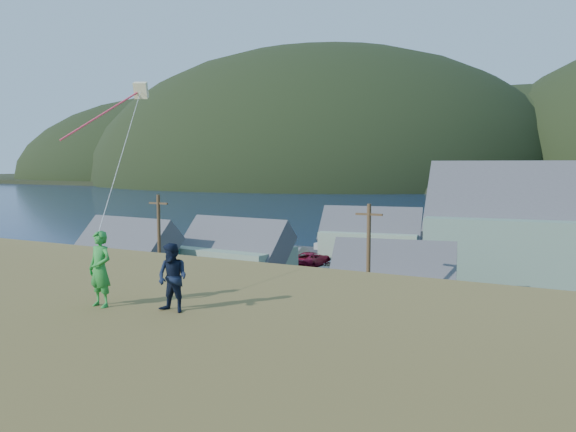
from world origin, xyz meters
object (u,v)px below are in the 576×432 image
object	(u,v)px
shed_teal	(124,256)
shed_palegreen_near	(234,255)
shed_palegreen_far	(371,237)
kite_flyer_green	(100,269)
shed_white	(393,284)
wharf	(434,247)
kite_flyer_navy	(173,278)

from	to	relation	value
shed_teal	shed_palegreen_near	distance (m)	9.35
shed_palegreen_far	kite_flyer_green	world-z (taller)	kite_flyer_green
kite_flyer_green	shed_palegreen_near	bearing A→B (deg)	122.00
shed_palegreen_far	shed_white	bearing A→B (deg)	-76.90
wharf	shed_palegreen_near	bearing A→B (deg)	-110.53
shed_teal	shed_white	size ratio (longest dim) A/B	1.06
shed_palegreen_far	wharf	bearing A→B (deg)	60.64
shed_teal	kite_flyer_navy	size ratio (longest dim) A/B	6.12
shed_palegreen_near	shed_palegreen_far	xyz separation A→B (m)	(6.51, 16.89, 0.09)
shed_teal	shed_palegreen_near	world-z (taller)	shed_teal
shed_palegreen_near	shed_white	size ratio (longest dim) A/B	1.12
wharf	shed_palegreen_near	distance (m)	30.44
shed_white	wharf	bearing A→B (deg)	88.03
shed_teal	kite_flyer_navy	bearing A→B (deg)	-40.58
wharf	shed_palegreen_near	size ratio (longest dim) A/B	2.58
shed_white	kite_flyer_green	xyz separation A→B (m)	(1.03, -26.65, 5.58)
shed_white	shed_palegreen_near	bearing A→B (deg)	154.16
shed_palegreen_far	kite_flyer_navy	world-z (taller)	kite_flyer_navy
shed_palegreen_far	kite_flyer_green	bearing A→B (deg)	-87.92
wharf	shed_white	xyz separation A→B (m)	(4.73, -32.74, 2.06)
kite_flyer_green	kite_flyer_navy	bearing A→B (deg)	16.60
shed_white	kite_flyer_green	world-z (taller)	kite_flyer_green
shed_white	kite_flyer_navy	xyz separation A→B (m)	(2.83, -26.25, 5.47)
shed_teal	shed_palegreen_near	xyz separation A→B (m)	(8.01, 4.82, -0.01)
shed_palegreen_near	shed_palegreen_far	bearing A→B (deg)	72.36
kite_flyer_navy	wharf	bearing A→B (deg)	97.10
shed_teal	shed_palegreen_near	bearing A→B (deg)	34.93
shed_white	shed_palegreen_far	world-z (taller)	shed_palegreen_far
wharf	shed_white	size ratio (longest dim) A/B	2.89
wharf	shed_teal	world-z (taller)	shed_teal
wharf	shed_teal	bearing A→B (deg)	-119.30
shed_white	kite_flyer_green	bearing A→B (deg)	-97.99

